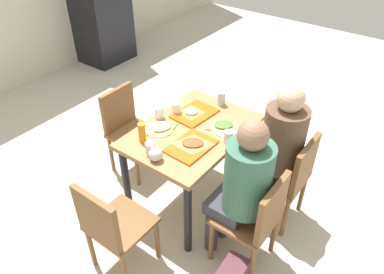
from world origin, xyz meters
TOP-DOWN VIEW (x-y plane):
  - ground_plane at (0.00, 0.00)m, footprint 10.00×10.00m
  - main_table at (0.00, 0.00)m, footprint 1.07×0.75m
  - chair_near_left at (-0.27, -0.76)m, footprint 0.40×0.40m
  - chair_near_right at (0.27, -0.76)m, footprint 0.40×0.40m
  - chair_far_side at (0.00, 0.76)m, footprint 0.40×0.40m
  - chair_left_end at (-0.92, 0.00)m, footprint 0.40×0.40m
  - person_in_red at (-0.27, -0.62)m, footprint 0.32×0.42m
  - person_in_brown_jacket at (0.27, -0.62)m, footprint 0.32×0.42m
  - tray_red_near at (-0.19, -0.13)m, footprint 0.37×0.27m
  - tray_red_far at (0.19, 0.11)m, footprint 0.38×0.29m
  - paper_plate_center at (-0.16, 0.21)m, footprint 0.22×0.22m
  - paper_plate_near_edge at (0.16, -0.21)m, footprint 0.22×0.22m
  - pizza_slice_a at (-0.17, -0.13)m, footprint 0.27×0.29m
  - pizza_slice_b at (0.18, 0.14)m, footprint 0.23×0.23m
  - pizza_slice_c at (-0.14, 0.19)m, footprint 0.25×0.21m
  - pizza_slice_d at (0.18, -0.18)m, footprint 0.28×0.27m
  - plastic_cup_a at (-0.03, 0.32)m, footprint 0.07×0.07m
  - plastic_cup_b at (0.03, -0.32)m, footprint 0.07×0.07m
  - plastic_cup_c at (-0.43, 0.06)m, footprint 0.07×0.07m
  - plastic_cup_d at (0.11, 0.24)m, footprint 0.07×0.07m
  - soda_can at (0.45, 0.02)m, footprint 0.07×0.07m
  - condiment_bottle at (-0.35, 0.21)m, footprint 0.06×0.06m
  - foil_bundle at (-0.45, -0.02)m, footprint 0.10×0.10m

SIDE VIEW (x-z plane):
  - ground_plane at x=0.00m, z-range -0.02..0.00m
  - chair_near_left at x=-0.27m, z-range 0.07..0.90m
  - chair_near_right at x=0.27m, z-range 0.07..0.90m
  - chair_far_side at x=0.00m, z-range 0.07..0.90m
  - chair_left_end at x=-0.92m, z-range 0.07..0.90m
  - main_table at x=0.00m, z-range 0.27..1.02m
  - person_in_red at x=-0.27m, z-range 0.11..1.36m
  - person_in_brown_jacket at x=0.27m, z-range 0.11..1.36m
  - paper_plate_center at x=-0.16m, z-range 0.76..0.77m
  - paper_plate_near_edge at x=0.16m, z-range 0.76..0.77m
  - tray_red_near at x=-0.19m, z-range 0.76..0.77m
  - tray_red_far at x=0.19m, z-range 0.76..0.77m
  - pizza_slice_d at x=0.18m, z-range 0.76..0.79m
  - pizza_slice_c at x=-0.14m, z-range 0.76..0.79m
  - pizza_slice_b at x=0.18m, z-range 0.77..0.79m
  - pizza_slice_a at x=-0.17m, z-range 0.77..0.79m
  - plastic_cup_a at x=-0.03m, z-range 0.76..0.86m
  - plastic_cup_b at x=0.03m, z-range 0.76..0.86m
  - plastic_cup_c at x=-0.43m, z-range 0.76..0.86m
  - plastic_cup_d at x=0.11m, z-range 0.76..0.86m
  - foil_bundle at x=-0.45m, z-range 0.76..0.86m
  - soda_can at x=0.45m, z-range 0.76..0.88m
  - condiment_bottle at x=-0.35m, z-range 0.76..0.92m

